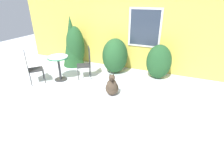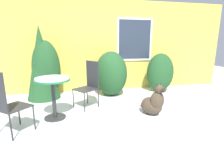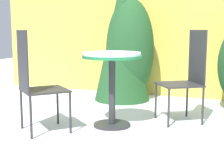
{
  "view_description": "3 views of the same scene",
  "coord_description": "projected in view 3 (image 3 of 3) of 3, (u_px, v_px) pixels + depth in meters",
  "views": [
    {
      "loc": [
        2.41,
        -3.87,
        2.47
      ],
      "look_at": [
        0.72,
        0.09,
        0.3
      ],
      "focal_mm": 28.0,
      "sensor_mm": 36.0,
      "label": 1
    },
    {
      "loc": [
        -0.78,
        -3.04,
        1.43
      ],
      "look_at": [
        0.0,
        0.6,
        0.55
      ],
      "focal_mm": 28.0,
      "sensor_mm": 36.0,
      "label": 2
    },
    {
      "loc": [
        0.18,
        -3.07,
        1.05
      ],
      "look_at": [
        -1.2,
        0.28,
        0.46
      ],
      "focal_mm": 55.0,
      "sensor_mm": 36.0,
      "label": 3
    }
  ],
  "objects": [
    {
      "name": "patio_chair_near_table",
      "position": [
        187.0,
        74.0,
        3.86
      ],
      "size": [
        0.61,
        0.61,
        1.04
      ],
      "rotation": [
        0.0,
        0.0,
        -0.95
      ],
      "color": "#2D2D30",
      "rests_on": "ground_plane"
    },
    {
      "name": "shrub_left",
      "position": [
        130.0,
        50.0,
        5.05
      ],
      "size": [
        0.71,
        0.68,
        1.5
      ],
      "color": "#235128",
      "rests_on": "ground_plane"
    },
    {
      "name": "evergreen_bush",
      "position": [
        122.0,
        37.0,
        5.0
      ],
      "size": [
        0.82,
        0.82,
        1.85
      ],
      "color": "#235128",
      "rests_on": "ground_plane"
    },
    {
      "name": "patio_chair_far_side",
      "position": [
        35.0,
        80.0,
        3.44
      ],
      "size": [
        0.61,
        0.61,
        1.04
      ],
      "rotation": [
        0.0,
        0.0,
        2.44
      ],
      "color": "#2D2D30",
      "rests_on": "ground_plane"
    },
    {
      "name": "patio_table",
      "position": [
        112.0,
        69.0,
        3.65
      ],
      "size": [
        0.64,
        0.64,
        0.8
      ],
      "color": "#2D2D30",
      "rests_on": "ground_plane"
    }
  ]
}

